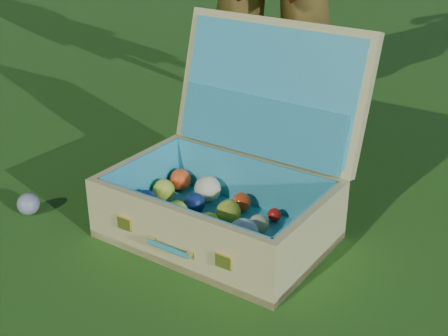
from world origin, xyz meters
The scene contains 3 objects.
ground centered at (0.00, 0.00, 0.00)m, with size 60.00×60.00×0.00m, color #215114.
stray_ball centered at (-0.38, -0.10, 0.03)m, with size 0.06×0.06×0.06m, color #3A6398.
suitcase centered at (0.19, -0.03, 0.15)m, with size 0.69×0.66×0.52m.
Camera 1 is at (0.49, -1.46, 0.85)m, focal length 50.00 mm.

